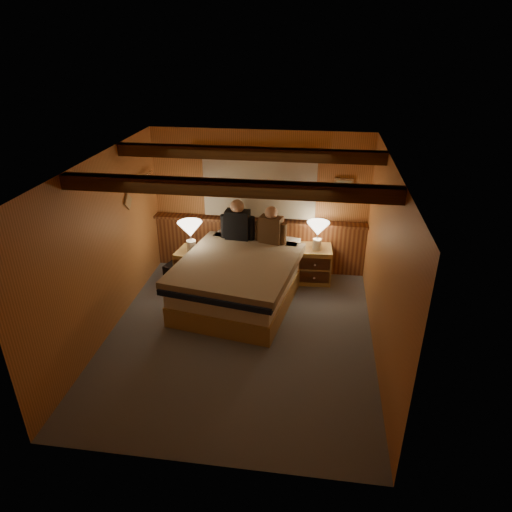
% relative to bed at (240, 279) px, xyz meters
% --- Properties ---
extents(floor, '(4.20, 4.20, 0.00)m').
position_rel_bed_xyz_m(floor, '(0.15, -0.92, -0.38)').
color(floor, slate).
rests_on(floor, ground).
extents(ceiling, '(4.20, 4.20, 0.00)m').
position_rel_bed_xyz_m(ceiling, '(0.15, -0.92, 2.02)').
color(ceiling, '#E3A155').
rests_on(ceiling, wall_back).
extents(wall_back, '(3.60, 0.00, 3.60)m').
position_rel_bed_xyz_m(wall_back, '(0.15, 1.18, 0.82)').
color(wall_back, '#D1864B').
rests_on(wall_back, floor).
extents(wall_left, '(0.00, 4.20, 4.20)m').
position_rel_bed_xyz_m(wall_left, '(-1.65, -0.92, 0.82)').
color(wall_left, '#D1864B').
rests_on(wall_left, floor).
extents(wall_right, '(0.00, 4.20, 4.20)m').
position_rel_bed_xyz_m(wall_right, '(1.95, -0.92, 0.82)').
color(wall_right, '#D1864B').
rests_on(wall_right, floor).
extents(wall_front, '(3.60, 0.00, 3.60)m').
position_rel_bed_xyz_m(wall_front, '(0.15, -3.02, 0.82)').
color(wall_front, '#D1864B').
rests_on(wall_front, floor).
extents(wainscot, '(3.60, 0.23, 0.94)m').
position_rel_bed_xyz_m(wainscot, '(0.15, 1.11, 0.11)').
color(wainscot, brown).
rests_on(wainscot, wall_back).
extents(curtain_window, '(2.18, 0.09, 1.11)m').
position_rel_bed_xyz_m(curtain_window, '(0.15, 1.11, 1.14)').
color(curtain_window, '#4F3013').
rests_on(curtain_window, wall_back).
extents(ceiling_beams, '(3.60, 1.65, 0.16)m').
position_rel_bed_xyz_m(ceiling_beams, '(0.15, -0.77, 1.93)').
color(ceiling_beams, '#4F3013').
rests_on(ceiling_beams, ceiling).
extents(coat_rail, '(0.05, 0.55, 0.24)m').
position_rel_bed_xyz_m(coat_rail, '(-1.57, 0.65, 1.29)').
color(coat_rail, white).
rests_on(coat_rail, wall_left).
extents(framed_print, '(0.30, 0.04, 0.25)m').
position_rel_bed_xyz_m(framed_print, '(1.50, 1.15, 1.17)').
color(framed_print, tan).
rests_on(framed_print, wall_back).
extents(bed, '(1.96, 2.37, 0.73)m').
position_rel_bed_xyz_m(bed, '(0.00, 0.00, 0.00)').
color(bed, tan).
rests_on(bed, floor).
extents(nightstand_left, '(0.60, 0.56, 0.59)m').
position_rel_bed_xyz_m(nightstand_left, '(-0.83, 0.42, -0.08)').
color(nightstand_left, tan).
rests_on(nightstand_left, floor).
extents(nightstand_right, '(0.57, 0.52, 0.60)m').
position_rel_bed_xyz_m(nightstand_right, '(1.11, 0.81, -0.08)').
color(nightstand_right, tan).
rests_on(nightstand_right, floor).
extents(lamp_left, '(0.39, 0.39, 0.51)m').
position_rel_bed_xyz_m(lamp_left, '(-0.85, 0.40, 0.57)').
color(lamp_left, white).
rests_on(lamp_left, nightstand_left).
extents(lamp_right, '(0.36, 0.36, 0.47)m').
position_rel_bed_xyz_m(lamp_right, '(1.14, 0.76, 0.55)').
color(lamp_right, white).
rests_on(lamp_right, nightstand_right).
extents(person_left, '(0.57, 0.25, 0.69)m').
position_rel_bed_xyz_m(person_left, '(-0.15, 0.73, 0.62)').
color(person_left, black).
rests_on(person_left, bed).
extents(person_right, '(0.51, 0.28, 0.63)m').
position_rel_bed_xyz_m(person_right, '(0.40, 0.65, 0.59)').
color(person_right, '#4C331E').
rests_on(person_right, bed).
extents(duffel_bag, '(0.54, 0.42, 0.34)m').
position_rel_bed_xyz_m(duffel_bag, '(-1.10, 0.45, -0.23)').
color(duffel_bag, black).
rests_on(duffel_bag, floor).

